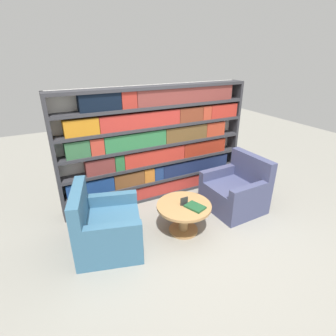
% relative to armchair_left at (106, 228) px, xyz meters
% --- Properties ---
extents(ground_plane, '(14.00, 14.00, 0.00)m').
position_rel_armchair_left_xyz_m(ground_plane, '(1.24, -0.47, -0.31)').
color(ground_plane, gray).
extents(bookshelf, '(3.40, 0.30, 2.00)m').
position_rel_armchair_left_xyz_m(bookshelf, '(1.25, 1.01, 0.68)').
color(bookshelf, silver).
rests_on(bookshelf, ground_plane).
extents(armchair_left, '(1.04, 1.08, 0.92)m').
position_rel_armchair_left_xyz_m(armchair_left, '(0.00, 0.00, 0.00)').
color(armchair_left, '#386684').
rests_on(armchair_left, ground_plane).
extents(armchair_right, '(0.86, 0.91, 0.92)m').
position_rel_armchair_left_xyz_m(armchair_right, '(2.24, -0.01, 0.00)').
color(armchair_right, '#42476B').
rests_on(armchair_right, ground_plane).
extents(coffee_table, '(0.80, 0.80, 0.46)m').
position_rel_armchair_left_xyz_m(coffee_table, '(1.12, -0.18, 0.02)').
color(coffee_table, '#AD7F4C').
rests_on(coffee_table, ground_plane).
extents(table_sign, '(0.12, 0.06, 0.12)m').
position_rel_armchair_left_xyz_m(table_sign, '(1.12, -0.18, 0.20)').
color(table_sign, black).
rests_on(table_sign, coffee_table).
extents(stray_book, '(0.27, 0.32, 0.03)m').
position_rel_armchair_left_xyz_m(stray_book, '(1.22, -0.32, 0.16)').
color(stray_book, '#1E512D').
rests_on(stray_book, coffee_table).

